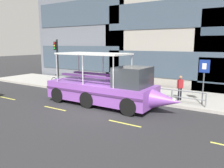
# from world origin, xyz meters

# --- Properties ---
(ground_plane) EXTENTS (120.00, 120.00, 0.00)m
(ground_plane) POSITION_xyz_m (0.00, 0.00, 0.00)
(ground_plane) COLOR #2B2B2D
(sidewalk) EXTENTS (32.00, 4.80, 0.18)m
(sidewalk) POSITION_xyz_m (0.00, 5.60, 0.09)
(sidewalk) COLOR #A8A59E
(sidewalk) RESTS_ON ground_plane
(curb_edge) EXTENTS (32.00, 0.18, 0.18)m
(curb_edge) POSITION_xyz_m (0.00, 3.11, 0.09)
(curb_edge) COLOR #B2ADA3
(curb_edge) RESTS_ON ground_plane
(lane_centreline) EXTENTS (25.80, 0.12, 0.01)m
(lane_centreline) POSITION_xyz_m (-0.00, -1.02, 0.00)
(lane_centreline) COLOR #DBD64C
(lane_centreline) RESTS_ON ground_plane
(curb_guardrail) EXTENTS (12.16, 0.09, 0.86)m
(curb_guardrail) POSITION_xyz_m (-0.75, 3.45, 0.76)
(curb_guardrail) COLOR gray
(curb_guardrail) RESTS_ON sidewalk
(traffic_light_pole) EXTENTS (0.24, 0.46, 4.03)m
(traffic_light_pole) POSITION_xyz_m (-7.32, 4.01, 2.62)
(traffic_light_pole) COLOR black
(traffic_light_pole) RESTS_ON sidewalk
(parking_sign) EXTENTS (0.60, 0.12, 2.72)m
(parking_sign) POSITION_xyz_m (4.97, 4.04, 2.02)
(parking_sign) COLOR #4C4F54
(parking_sign) RESTS_ON sidewalk
(leaned_bicycle) EXTENTS (1.74, 0.46, 0.96)m
(leaned_bicycle) POSITION_xyz_m (-7.11, 3.85, 0.56)
(leaned_bicycle) COLOR black
(leaned_bicycle) RESTS_ON sidewalk
(duck_tour_boat) EXTENTS (8.83, 2.54, 3.26)m
(duck_tour_boat) POSITION_xyz_m (-0.14, 1.27, 1.07)
(duck_tour_boat) COLOR purple
(duck_tour_boat) RESTS_ON ground_plane
(pedestrian_near_bow) EXTENTS (0.34, 0.36, 1.62)m
(pedestrian_near_bow) POSITION_xyz_m (3.51, 4.36, 1.16)
(pedestrian_near_bow) COLOR black
(pedestrian_near_bow) RESTS_ON sidewalk
(pedestrian_mid_left) EXTENTS (0.22, 0.46, 1.59)m
(pedestrian_mid_left) POSITION_xyz_m (-0.16, 4.28, 1.14)
(pedestrian_mid_left) COLOR #1E2338
(pedestrian_mid_left) RESTS_ON sidewalk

